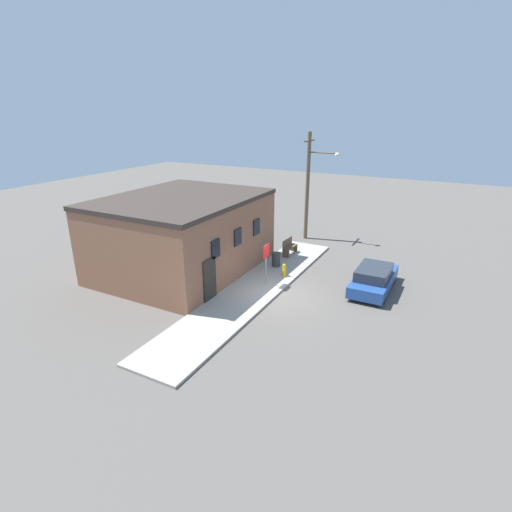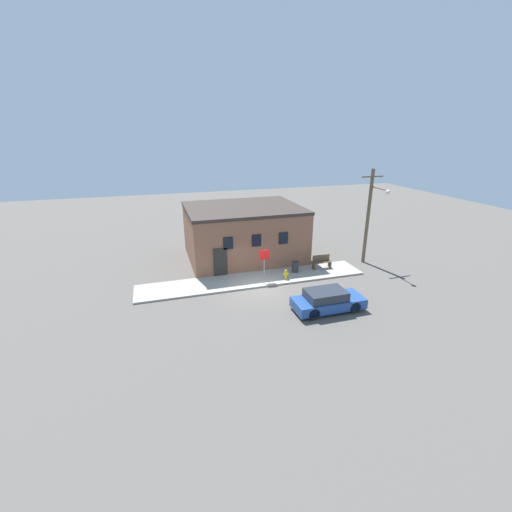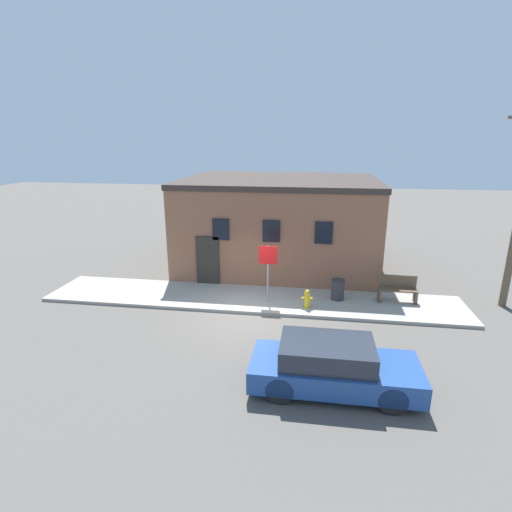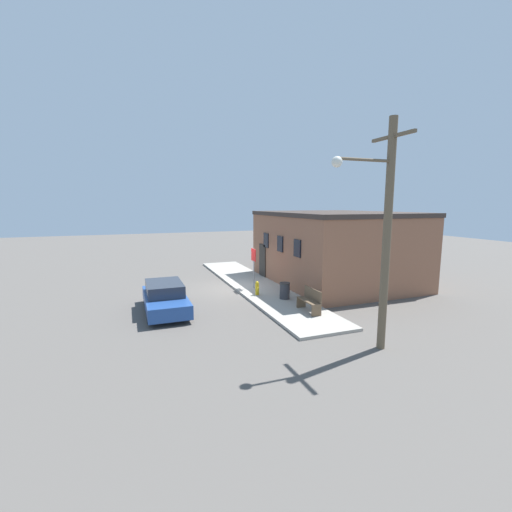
% 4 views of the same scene
% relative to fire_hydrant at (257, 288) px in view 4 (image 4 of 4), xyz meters
% --- Properties ---
extents(ground_plane, '(80.00, 80.00, 0.00)m').
position_rel_fire_hydrant_xyz_m(ground_plane, '(-2.19, -0.65, -0.48)').
color(ground_plane, '#56514C').
extents(sidewalk, '(16.25, 2.69, 0.12)m').
position_rel_fire_hydrant_xyz_m(sidewalk, '(-2.19, 0.70, -0.42)').
color(sidewalk, '#9E998E').
rests_on(sidewalk, ground).
extents(brick_building, '(9.12, 7.31, 4.31)m').
position_rel_fire_hydrant_xyz_m(brick_building, '(-1.57, 5.63, 1.68)').
color(brick_building, '#8E5B42').
rests_on(brick_building, ground).
extents(fire_hydrant, '(0.40, 0.19, 0.72)m').
position_rel_fire_hydrant_xyz_m(fire_hydrant, '(0.00, 0.00, 0.00)').
color(fire_hydrant, gold).
rests_on(fire_hydrant, sidewalk).
extents(stop_sign, '(0.68, 0.06, 2.21)m').
position_rel_fire_hydrant_xyz_m(stop_sign, '(-1.50, 0.37, 1.19)').
color(stop_sign, gray).
rests_on(stop_sign, sidewalk).
extents(bench, '(1.42, 0.44, 1.01)m').
position_rel_fire_hydrant_xyz_m(bench, '(3.40, 1.17, 0.12)').
color(bench, brown).
rests_on(bench, sidewalk).
extents(trash_bin, '(0.52, 0.52, 0.81)m').
position_rel_fire_hydrant_xyz_m(trash_bin, '(1.15, 1.02, 0.05)').
color(trash_bin, '#333338').
rests_on(trash_bin, sidewalk).
extents(utility_pole, '(1.80, 2.26, 7.42)m').
position_rel_fire_hydrant_xyz_m(utility_pole, '(7.38, 1.47, 3.52)').
color(utility_pole, brown).
rests_on(utility_pole, ground).
extents(parked_car, '(4.22, 1.75, 1.30)m').
position_rel_fire_hydrant_xyz_m(parked_car, '(0.75, -4.70, 0.15)').
color(parked_car, black).
rests_on(parked_car, ground).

